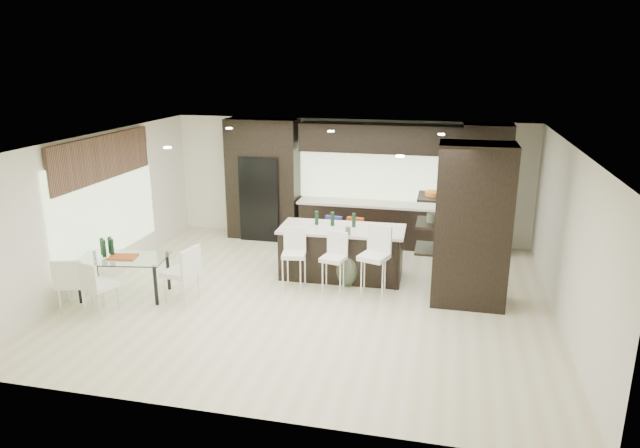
% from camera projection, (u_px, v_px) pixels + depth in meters
% --- Properties ---
extents(ground, '(8.00, 8.00, 0.00)m').
position_uv_depth(ground, '(312.00, 297.00, 9.86)').
color(ground, beige).
rests_on(ground, ground).
extents(back_wall, '(8.00, 0.02, 2.70)m').
position_uv_depth(back_wall, '(349.00, 180.00, 12.76)').
color(back_wall, white).
rests_on(back_wall, ground).
extents(left_wall, '(0.02, 7.00, 2.70)m').
position_uv_depth(left_wall, '(98.00, 209.00, 10.34)').
color(left_wall, white).
rests_on(left_wall, ground).
extents(right_wall, '(0.02, 7.00, 2.70)m').
position_uv_depth(right_wall, '(568.00, 239.00, 8.63)').
color(right_wall, white).
rests_on(right_wall, ground).
extents(ceiling, '(8.00, 7.00, 0.02)m').
position_uv_depth(ceiling, '(312.00, 141.00, 9.10)').
color(ceiling, white).
rests_on(ceiling, ground).
extents(window_left, '(0.04, 3.20, 1.90)m').
position_uv_depth(window_left, '(106.00, 206.00, 10.52)').
color(window_left, '#B2D199').
rests_on(window_left, left_wall).
extents(window_back, '(3.40, 0.04, 1.20)m').
position_uv_depth(window_back, '(376.00, 173.00, 12.54)').
color(window_back, '#B2D199').
rests_on(window_back, back_wall).
extents(stone_accent, '(0.08, 3.00, 0.80)m').
position_uv_depth(stone_accent, '(103.00, 158.00, 10.26)').
color(stone_accent, brown).
rests_on(stone_accent, left_wall).
extents(ceiling_spots, '(4.00, 3.00, 0.02)m').
position_uv_depth(ceiling_spots, '(315.00, 140.00, 9.34)').
color(ceiling_spots, white).
rests_on(ceiling_spots, ceiling).
extents(back_cabinetry, '(6.80, 0.68, 2.70)m').
position_uv_depth(back_cabinetry, '(369.00, 184.00, 12.34)').
color(back_cabinetry, black).
rests_on(back_cabinetry, ground).
extents(refrigerator, '(0.90, 0.68, 1.90)m').
position_uv_depth(refrigerator, '(263.00, 197.00, 12.92)').
color(refrigerator, black).
rests_on(refrigerator, ground).
extents(partition_column, '(1.20, 0.80, 2.70)m').
position_uv_depth(partition_column, '(472.00, 226.00, 9.30)').
color(partition_column, black).
rests_on(partition_column, ground).
extents(kitchen_island, '(2.34, 1.06, 0.96)m').
position_uv_depth(kitchen_island, '(342.00, 252.00, 10.67)').
color(kitchen_island, black).
rests_on(kitchen_island, ground).
extents(stool_left, '(0.45, 0.45, 0.90)m').
position_uv_depth(stool_left, '(294.00, 265.00, 10.08)').
color(stool_left, white).
rests_on(stool_left, ground).
extents(stool_mid, '(0.46, 0.46, 0.87)m').
position_uv_depth(stool_mid, '(333.00, 269.00, 9.94)').
color(stool_mid, white).
rests_on(stool_mid, ground).
extents(stool_right, '(0.56, 0.56, 1.01)m').
position_uv_depth(stool_right, '(373.00, 269.00, 9.74)').
color(stool_right, white).
rests_on(stool_right, ground).
extents(bench, '(1.37, 0.73, 0.50)m').
position_uv_depth(bench, '(346.00, 247.00, 11.66)').
color(bench, black).
rests_on(bench, ground).
extents(floor_vase, '(0.48, 0.48, 1.10)m').
position_uv_depth(floor_vase, '(348.00, 257.00, 10.23)').
color(floor_vase, '#47533C').
rests_on(floor_vase, ground).
extents(dining_table, '(1.58, 1.06, 0.71)m').
position_uv_depth(dining_table, '(125.00, 277.00, 9.82)').
color(dining_table, white).
rests_on(dining_table, ground).
extents(chair_near, '(0.58, 0.58, 0.86)m').
position_uv_depth(chair_near, '(100.00, 289.00, 9.12)').
color(chair_near, white).
rests_on(chair_near, ground).
extents(chair_far, '(0.58, 0.58, 0.87)m').
position_uv_depth(chair_far, '(74.00, 286.00, 9.22)').
color(chair_far, white).
rests_on(chair_far, ground).
extents(chair_end, '(0.59, 0.59, 0.91)m').
position_uv_depth(chair_end, '(181.00, 276.00, 9.57)').
color(chair_end, white).
rests_on(chair_end, ground).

